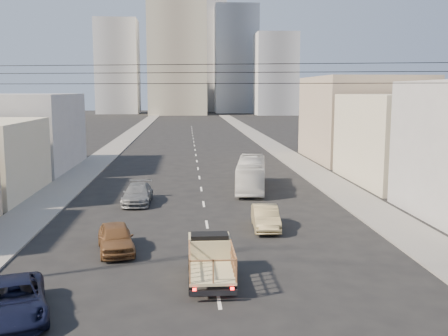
{
  "coord_description": "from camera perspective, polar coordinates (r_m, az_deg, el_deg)",
  "views": [
    {
      "loc": [
        -1.24,
        -18.05,
        8.33
      ],
      "look_at": [
        1.12,
        14.56,
        3.5
      ],
      "focal_mm": 42.0,
      "sensor_mm": 36.0,
      "label": 1
    }
  ],
  "objects": [
    {
      "name": "lane_dashes",
      "position": [
        71.55,
        -3.13,
        1.71
      ],
      "size": [
        0.15,
        104.0,
        0.01
      ],
      "color": "silver",
      "rests_on": "ground"
    },
    {
      "name": "high_rise_tower",
      "position": [
        189.32,
        -5.13,
        14.95
      ],
      "size": [
        20.0,
        20.0,
        60.0
      ],
      "primitive_type": "cube",
      "color": "tan",
      "rests_on": "ground"
    },
    {
      "name": "flatbed_pickup",
      "position": [
        23.38,
        -1.49,
        -9.63
      ],
      "size": [
        1.95,
        4.41,
        1.9
      ],
      "color": "tan",
      "rests_on": "ground"
    },
    {
      "name": "midrise_nw",
      "position": [
        199.78,
        -11.47,
        10.73
      ],
      "size": [
        15.0,
        15.0,
        34.0
      ],
      "primitive_type": "cube",
      "color": "gray",
      "rests_on": "ground"
    },
    {
      "name": "midrise_back",
      "position": [
        218.6,
        -2.3,
        11.99
      ],
      "size": [
        18.0,
        18.0,
        44.0
      ],
      "primitive_type": "cube",
      "color": "#99999B",
      "rests_on": "ground"
    },
    {
      "name": "bldg_left_far",
      "position": [
        60.06,
        -21.88,
        3.67
      ],
      "size": [
        12.0,
        16.0,
        8.0
      ],
      "primitive_type": "cube",
      "color": "#99999B",
      "rests_on": "ground"
    },
    {
      "name": "midrise_ne",
      "position": [
        204.3,
        1.29,
        11.68
      ],
      "size": [
        16.0,
        16.0,
        40.0
      ],
      "primitive_type": "cube",
      "color": "gray",
      "rests_on": "ground"
    },
    {
      "name": "overhead_wires",
      "position": [
        19.6,
        -0.52,
        10.26
      ],
      "size": [
        23.01,
        5.02,
        0.72
      ],
      "color": "black",
      "rests_on": "ground"
    },
    {
      "name": "sedan_tan",
      "position": [
        32.04,
        4.55,
        -5.39
      ],
      "size": [
        1.71,
        4.36,
        1.41
      ],
      "primitive_type": "imported",
      "rotation": [
        0.0,
        0.0,
        -0.05
      ],
      "color": "#958357",
      "rests_on": "ground"
    },
    {
      "name": "city_bus",
      "position": [
        44.51,
        2.98,
        -0.65
      ],
      "size": [
        3.64,
        9.84,
        2.68
      ],
      "primitive_type": "imported",
      "rotation": [
        0.0,
        0.0,
        -0.15
      ],
      "color": "silver",
      "rests_on": "ground"
    },
    {
      "name": "sidewalk_left",
      "position": [
        89.06,
        -10.92,
        2.93
      ],
      "size": [
        3.5,
        180.0,
        0.12
      ],
      "primitive_type": "cube",
      "color": "slate",
      "rests_on": "ground"
    },
    {
      "name": "bldg_right_far",
      "position": [
        65.67,
        14.79,
        5.22
      ],
      "size": [
        12.0,
        16.0,
        10.0
      ],
      "primitive_type": "cube",
      "color": "tan",
      "rests_on": "ground"
    },
    {
      "name": "sidewalk_right",
      "position": [
        89.39,
        4.23,
        3.07
      ],
      "size": [
        3.5,
        180.0,
        0.12
      ],
      "primitive_type": "cube",
      "color": "slate",
      "rests_on": "ground"
    },
    {
      "name": "ground",
      "position": [
        19.92,
        -0.2,
        -16.32
      ],
      "size": [
        420.0,
        420.0,
        0.0
      ],
      "primitive_type": "plane",
      "color": "black",
      "rests_on": "ground"
    },
    {
      "name": "sedan_grey",
      "position": [
        39.57,
        -9.39,
        -2.79
      ],
      "size": [
        2.13,
        5.03,
        1.45
      ],
      "primitive_type": "imported",
      "rotation": [
        0.0,
        0.0,
        -0.02
      ],
      "color": "slate",
      "rests_on": "ground"
    },
    {
      "name": "bldg_right_mid",
      "position": [
        50.69,
        20.05,
        3.0
      ],
      "size": [
        11.0,
        14.0,
        8.0
      ],
      "primitive_type": "cube",
      "color": "beige",
      "rests_on": "ground"
    },
    {
      "name": "navy_pickup",
      "position": [
        21.36,
        -21.86,
        -13.21
      ],
      "size": [
        3.65,
        5.36,
        1.36
      ],
      "primitive_type": "imported",
      "rotation": [
        0.0,
        0.0,
        0.31
      ],
      "color": "black",
      "rests_on": "ground"
    },
    {
      "name": "sedan_brown",
      "position": [
        28.11,
        -11.71,
        -7.45
      ],
      "size": [
        2.56,
        4.6,
        1.48
      ],
      "primitive_type": "imported",
      "rotation": [
        0.0,
        0.0,
        0.2
      ],
      "color": "brown",
      "rests_on": "ground"
    },
    {
      "name": "midrise_east",
      "position": [
        185.79,
        5.62,
        10.12
      ],
      "size": [
        14.0,
        14.0,
        28.0
      ],
      "primitive_type": "cube",
      "color": "gray",
      "rests_on": "ground"
    }
  ]
}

